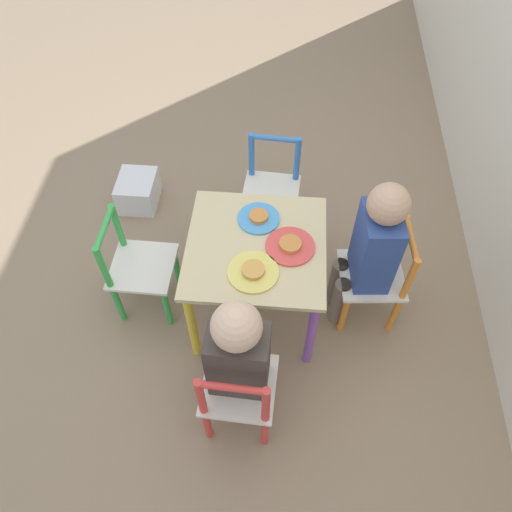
{
  "coord_description": "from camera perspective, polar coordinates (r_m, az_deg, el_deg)",
  "views": [
    {
      "loc": [
        1.16,
        0.09,
        1.95
      ],
      "look_at": [
        0.0,
        0.0,
        0.39
      ],
      "focal_mm": 35.0,
      "sensor_mm": 36.0,
      "label": 1
    }
  ],
  "objects": [
    {
      "name": "plate_back",
      "position": [
        1.88,
        3.93,
        1.18
      ],
      "size": [
        0.19,
        0.19,
        0.03
      ],
      "color": "#E54C47",
      "rests_on": "kids_table"
    },
    {
      "name": "plate_right",
      "position": [
        1.8,
        -0.33,
        -1.78
      ],
      "size": [
        0.19,
        0.19,
        0.03
      ],
      "color": "#EADB66",
      "rests_on": "kids_table"
    },
    {
      "name": "chair_green",
      "position": [
        2.15,
        -13.39,
        -1.32
      ],
      "size": [
        0.26,
        0.26,
        0.51
      ],
      "rotation": [
        0.0,
        0.0,
        -3.16
      ],
      "color": "silver",
      "rests_on": "ground_plane"
    },
    {
      "name": "kids_table",
      "position": [
        1.95,
        -0.0,
        -0.13
      ],
      "size": [
        0.53,
        0.53,
        0.46
      ],
      "color": "beige",
      "rests_on": "ground_plane"
    },
    {
      "name": "plate_left",
      "position": [
        1.96,
        0.3,
        4.38
      ],
      "size": [
        0.17,
        0.17,
        0.03
      ],
      "color": "#4C9EE0",
      "rests_on": "kids_table"
    },
    {
      "name": "ground_plane",
      "position": [
        2.27,
        -0.0,
        -5.97
      ],
      "size": [
        6.0,
        6.0,
        0.0
      ],
      "primitive_type": "plane",
      "color": "#8C755B"
    },
    {
      "name": "storage_bin",
      "position": [
        2.68,
        -13.32,
        7.24
      ],
      "size": [
        0.22,
        0.19,
        0.16
      ],
      "color": "silver",
      "rests_on": "ground_plane"
    },
    {
      "name": "child_back",
      "position": [
        1.95,
        13.01,
        0.98
      ],
      "size": [
        0.21,
        0.22,
        0.76
      ],
      "rotation": [
        0.0,
        0.0,
        0.09
      ],
      "color": "#7A6B5B",
      "rests_on": "ground_plane"
    },
    {
      "name": "chair_blue",
      "position": [
        2.37,
        1.76,
        7.43
      ],
      "size": [
        0.28,
        0.28,
        0.51
      ],
      "rotation": [
        0.0,
        0.0,
        1.51
      ],
      "color": "silver",
      "rests_on": "ground_plane"
    },
    {
      "name": "child_right",
      "position": [
        1.68,
        -1.92,
        -11.13
      ],
      "size": [
        0.22,
        0.21,
        0.73
      ],
      "rotation": [
        0.0,
        0.0,
        -1.62
      ],
      "color": "#38383D",
      "rests_on": "ground_plane"
    },
    {
      "name": "chair_red",
      "position": [
        1.83,
        -2.05,
        -15.36
      ],
      "size": [
        0.27,
        0.27,
        0.51
      ],
      "rotation": [
        0.0,
        0.0,
        -1.62
      ],
      "color": "silver",
      "rests_on": "ground_plane"
    },
    {
      "name": "chair_orange",
      "position": [
        2.12,
        13.62,
        -2.32
      ],
      "size": [
        0.28,
        0.28,
        0.51
      ],
      "rotation": [
        0.0,
        0.0,
        0.09
      ],
      "color": "silver",
      "rests_on": "ground_plane"
    }
  ]
}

